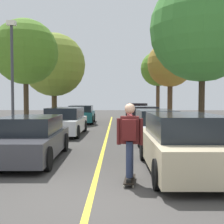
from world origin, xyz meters
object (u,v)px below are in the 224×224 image
parked_car_right_farthest (137,112)px  skateboard (130,179)px  parked_car_right_far (143,117)px  street_tree_left_near (54,65)px  skateboarder (130,137)px  parked_car_left_far (81,114)px  parked_car_right_near (155,126)px  streetlamp (12,71)px  parked_car_left_nearest (30,139)px  fire_hydrant (213,140)px  parked_car_right_nearest (183,144)px  street_tree_right_nearest (203,29)px  parked_car_left_near (65,121)px  street_tree_left_nearest (25,52)px  street_tree_right_far (158,69)px  street_tree_right_near (170,64)px

parked_car_right_farthest → skateboard: parked_car_right_farthest is taller
parked_car_right_far → street_tree_left_near: street_tree_left_near is taller
street_tree_left_near → skateboarder: street_tree_left_near is taller
parked_car_left_far → parked_car_right_near: bearing=-64.5°
streetlamp → skateboarder: (4.71, -5.96, -1.98)m
parked_car_right_far → skateboard: bearing=-96.5°
parked_car_left_nearest → fire_hydrant: parked_car_left_nearest is taller
parked_car_right_nearest → streetlamp: bearing=141.1°
street_tree_left_near → fire_hydrant: size_ratio=9.54×
street_tree_right_nearest → parked_car_left_near: bearing=165.6°
fire_hydrant → skateboarder: size_ratio=0.42×
parked_car_right_far → street_tree_right_nearest: (2.14, -5.46, 4.31)m
parked_car_left_far → parked_car_right_farthest: size_ratio=1.00×
street_tree_right_nearest → parked_car_right_near: bearing=-167.1°
street_tree_left_nearest → street_tree_right_far: bearing=54.0°
skateboard → street_tree_left_nearest: bearing=119.5°
parked_car_right_near → fire_hydrant: parked_car_right_near is taller
parked_car_right_farthest → street_tree_right_nearest: 12.11m
parked_car_right_near → skateboarder: bearing=-102.4°
parked_car_left_nearest → streetlamp: (-1.75, 3.45, 2.39)m
parked_car_left_far → street_tree_left_near: size_ratio=0.61×
parked_car_right_far → skateboard: (-1.40, -12.32, -0.57)m
street_tree_left_nearest → street_tree_right_far: size_ratio=0.97×
streetlamp → parked_car_right_nearest: bearing=-38.9°
parked_car_left_near → fire_hydrant: size_ratio=6.02×
street_tree_right_near → fire_hydrant: (-0.64, -11.45, -3.82)m
skateboard → skateboarder: bearing=-96.2°
street_tree_right_far → skateboard: bearing=-99.6°
street_tree_left_nearest → skateboarder: size_ratio=3.54×
parked_car_right_farthest → street_tree_left_nearest: size_ratio=0.69×
parked_car_right_nearest → street_tree_left_nearest: bearing=129.0°
street_tree_right_nearest → fire_hydrant: (-0.64, -3.58, -4.48)m
parked_car_right_near → parked_car_right_farthest: size_ratio=1.16×
parked_car_right_far → fire_hydrant: (1.50, -9.04, -0.17)m
street_tree_right_far → parked_car_right_farthest: bearing=-126.0°
parked_car_left_near → fire_hydrant: (5.86, -5.25, -0.20)m
street_tree_left_nearest → fire_hydrant: bearing=-35.7°
parked_car_left_far → streetlamp: 10.01m
fire_hydrant → parked_car_right_nearest: bearing=-123.3°
parked_car_right_near → street_tree_right_nearest: bearing=12.9°
parked_car_right_farthest → street_tree_right_near: bearing=-56.7°
parked_car_right_nearest → parked_car_right_farthest: (0.00, 17.00, -0.02)m
street_tree_right_near → parked_car_right_near: bearing=-104.4°
skateboard → parked_car_left_near: bearing=109.1°
street_tree_left_nearest → street_tree_right_nearest: 8.93m
parked_car_left_near → parked_car_right_near: 4.86m
parked_car_left_far → parked_car_right_near: parked_car_right_near is taller
street_tree_right_far → skateboarder: street_tree_right_far is taller
parked_car_right_far → skateboarder: (-1.40, -12.35, 0.38)m
parked_car_left_far → parked_car_right_near: size_ratio=0.87×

